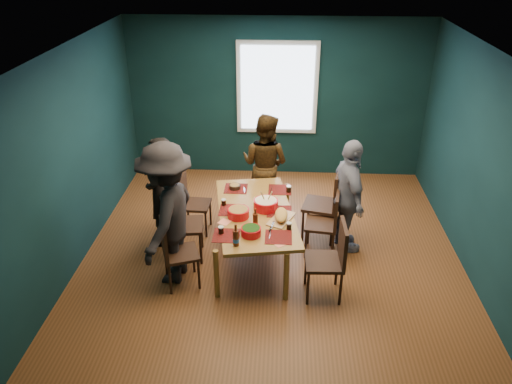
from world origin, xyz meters
The scene contains 26 objects.
room centered at (0.00, 0.27, 1.37)m, with size 5.01×5.01×2.71m.
dining_table centered at (-0.21, -0.17, 0.64)m, with size 1.22×1.98×0.70m.
chair_left_far centered at (-1.18, 0.45, 0.51)m, with size 0.41×0.41×0.87m.
chair_left_mid centered at (-1.22, -0.22, 0.58)m, with size 0.50×0.50×0.99m.
chair_left_near centered at (-1.16, -0.81, 0.52)m, with size 0.52×0.52×0.90m.
chair_right_far centered at (0.76, 0.37, 0.60)m, with size 0.56×0.56×1.04m.
chair_right_mid centered at (0.73, -0.03, 0.53)m, with size 0.46×0.46×0.91m.
chair_right_near centered at (0.72, -0.90, 0.57)m, with size 0.45×0.45×0.97m.
person_far_left centered at (-1.51, 0.15, 0.77)m, with size 0.56×0.37×1.54m, color black.
person_back centered at (-0.14, 1.11, 0.78)m, with size 0.76×0.59×1.56m, color black.
person_right centered at (0.99, 0.11, 0.79)m, with size 0.92×0.39×1.58m, color silver.
person_near_left centered at (-1.23, -0.65, 0.90)m, with size 1.16×0.67×1.80m, color black.
bowl_salad centered at (-0.42, -0.33, 0.76)m, with size 0.27×0.27×0.11m.
bowl_dumpling centered at (-0.08, -0.11, 0.77)m, with size 0.32×0.32×0.29m.
bowl_herbs centered at (-0.23, -0.74, 0.76)m, with size 0.24×0.24×0.10m.
cutting_board centered at (0.12, -0.37, 0.76)m, with size 0.37×0.56×0.12m.
small_bowl centered at (-0.53, 0.43, 0.74)m, with size 0.15×0.15×0.06m.
beer_bottle_a centered at (-0.39, -0.96, 0.80)m, with size 0.07×0.07×0.27m.
beer_bottle_b centered at (-0.19, -0.54, 0.80)m, with size 0.06×0.06×0.24m.
cola_glass_a centered at (-0.59, -0.72, 0.75)m, with size 0.07×0.07×0.09m.
cola_glass_b centered at (0.21, -0.59, 0.75)m, with size 0.06×0.06×0.09m.
cola_glass_c centered at (0.21, 0.37, 0.76)m, with size 0.07×0.07×0.10m.
cola_glass_d centered at (-0.63, -0.04, 0.75)m, with size 0.06×0.06×0.09m.
napkin_a centered at (0.18, -0.11, 0.70)m, with size 0.12×0.12×0.00m, color #FF876B.
napkin_b centered at (-0.58, -0.47, 0.70)m, with size 0.13×0.13×0.00m, color #FF876B.
napkin_c centered at (0.11, -0.90, 0.70)m, with size 0.13×0.13×0.00m, color #FF876B.
Camera 1 is at (0.11, -5.68, 3.89)m, focal length 35.00 mm.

